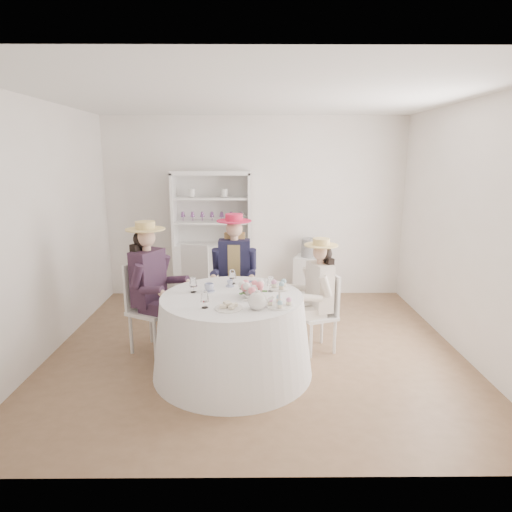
{
  "coord_description": "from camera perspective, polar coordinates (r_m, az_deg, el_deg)",
  "views": [
    {
      "loc": [
        -0.03,
        -4.47,
        2.12
      ],
      "look_at": [
        0.0,
        0.1,
        1.05
      ],
      "focal_mm": 30.0,
      "sensor_mm": 36.0,
      "label": 1
    }
  ],
  "objects": [
    {
      "name": "ground",
      "position": [
        4.95,
        0.01,
        -12.19
      ],
      "size": [
        4.5,
        4.5,
        0.0
      ],
      "primitive_type": "plane",
      "color": "brown",
      "rests_on": "ground"
    },
    {
      "name": "ceiling",
      "position": [
        4.51,
        0.01,
        20.56
      ],
      "size": [
        4.5,
        4.5,
        0.0
      ],
      "primitive_type": "plane",
      "rotation": [
        3.14,
        0.0,
        0.0
      ],
      "color": "white",
      "rests_on": "wall_back"
    },
    {
      "name": "wall_back",
      "position": [
        6.52,
        -0.12,
        6.38
      ],
      "size": [
        4.5,
        0.0,
        4.5
      ],
      "primitive_type": "plane",
      "rotation": [
        1.57,
        0.0,
        0.0
      ],
      "color": "silver",
      "rests_on": "ground"
    },
    {
      "name": "wall_front",
      "position": [
        2.59,
        0.34,
        -4.11
      ],
      "size": [
        4.5,
        0.0,
        4.5
      ],
      "primitive_type": "plane",
      "rotation": [
        -1.57,
        0.0,
        0.0
      ],
      "color": "silver",
      "rests_on": "ground"
    },
    {
      "name": "wall_left",
      "position": [
        5.05,
        -26.48,
        3.01
      ],
      "size": [
        0.0,
        4.5,
        4.5
      ],
      "primitive_type": "plane",
      "rotation": [
        1.57,
        0.0,
        1.57
      ],
      "color": "silver",
      "rests_on": "ground"
    },
    {
      "name": "wall_right",
      "position": [
        5.08,
        26.33,
        3.08
      ],
      "size": [
        0.0,
        4.5,
        4.5
      ],
      "primitive_type": "plane",
      "rotation": [
        1.57,
        0.0,
        -1.57
      ],
      "color": "silver",
      "rests_on": "ground"
    },
    {
      "name": "tea_table",
      "position": [
        4.32,
        -3.14,
        -10.36
      ],
      "size": [
        1.59,
        1.59,
        0.8
      ],
      "rotation": [
        0.0,
        0.0,
        -0.12
      ],
      "color": "white",
      "rests_on": "ground"
    },
    {
      "name": "hutch",
      "position": [
        6.43,
        -5.74,
        0.17
      ],
      "size": [
        1.14,
        0.43,
        1.92
      ],
      "rotation": [
        0.0,
        0.0,
        -0.01
      ],
      "color": "silver",
      "rests_on": "ground"
    },
    {
      "name": "side_table",
      "position": [
        6.53,
        7.15,
        -2.87
      ],
      "size": [
        0.54,
        0.54,
        0.65
      ],
      "primitive_type": "cube",
      "rotation": [
        0.0,
        0.0,
        -0.34
      ],
      "color": "silver",
      "rests_on": "ground"
    },
    {
      "name": "hatbox",
      "position": [
        6.42,
        7.26,
        1.1
      ],
      "size": [
        0.31,
        0.31,
        0.27
      ],
      "primitive_type": "cylinder",
      "rotation": [
        0.0,
        0.0,
        -0.16
      ],
      "color": "black",
      "rests_on": "side_table"
    },
    {
      "name": "guest_left",
      "position": [
        4.75,
        -13.92,
        -3.12
      ],
      "size": [
        0.62,
        0.56,
        1.46
      ],
      "rotation": [
        0.0,
        0.0,
        1.1
      ],
      "color": "silver",
      "rests_on": "ground"
    },
    {
      "name": "guest_mid",
      "position": [
        5.15,
        -2.89,
        -1.41
      ],
      "size": [
        0.53,
        0.55,
        1.46
      ],
      "rotation": [
        0.0,
        0.0,
        -0.02
      ],
      "color": "silver",
      "rests_on": "ground"
    },
    {
      "name": "guest_right",
      "position": [
        4.69,
        8.24,
        -4.36
      ],
      "size": [
        0.53,
        0.48,
        1.27
      ],
      "rotation": [
        0.0,
        0.0,
        -1.22
      ],
      "color": "silver",
      "rests_on": "ground"
    },
    {
      "name": "spare_chair",
      "position": [
        5.94,
        -7.73,
        -2.56
      ],
      "size": [
        0.48,
        0.48,
        0.97
      ],
      "rotation": [
        0.0,
        0.0,
        2.92
      ],
      "color": "silver",
      "rests_on": "ground"
    },
    {
      "name": "teacup_a",
      "position": [
        4.31,
        -6.26,
        -4.25
      ],
      "size": [
        0.12,
        0.12,
        0.08
      ],
      "primitive_type": "imported",
      "rotation": [
        0.0,
        0.0,
        -0.26
      ],
      "color": "white",
      "rests_on": "tea_table"
    },
    {
      "name": "teacup_b",
      "position": [
        4.46,
        -3.49,
        -3.7
      ],
      "size": [
        0.07,
        0.07,
        0.06
      ],
      "primitive_type": "imported",
      "rotation": [
        0.0,
        0.0,
        0.1
      ],
      "color": "white",
      "rests_on": "tea_table"
    },
    {
      "name": "teacup_c",
      "position": [
        4.36,
        -0.6,
        -3.99
      ],
      "size": [
        0.1,
        0.1,
        0.07
      ],
      "primitive_type": "imported",
      "rotation": [
        0.0,
        0.0,
        0.12
      ],
      "color": "white",
      "rests_on": "tea_table"
    },
    {
      "name": "flower_bowl",
      "position": [
        4.09,
        -0.46,
        -5.35
      ],
      "size": [
        0.22,
        0.22,
        0.05
      ],
      "primitive_type": "imported",
      "rotation": [
        0.0,
        0.0,
        0.12
      ],
      "color": "white",
      "rests_on": "tea_table"
    },
    {
      "name": "flower_arrangement",
      "position": [
        4.12,
        -0.51,
        -4.14
      ],
      "size": [
        0.2,
        0.2,
        0.07
      ],
      "rotation": [
        0.0,
        0.0,
        -0.3
      ],
      "color": "pink",
      "rests_on": "tea_table"
    },
    {
      "name": "table_teapot",
      "position": [
        3.8,
        0.21,
        -5.99
      ],
      "size": [
        0.23,
        0.17,
        0.18
      ],
      "rotation": [
        0.0,
        0.0,
        -0.4
      ],
      "color": "white",
      "rests_on": "tea_table"
    },
    {
      "name": "sandwich_plate",
      "position": [
        3.83,
        -3.66,
        -6.82
      ],
      "size": [
        0.25,
        0.25,
        0.06
      ],
      "rotation": [
        0.0,
        0.0,
        0.25
      ],
      "color": "white",
      "rests_on": "tea_table"
    },
    {
      "name": "cupcake_stand",
      "position": [
        3.87,
        3.16,
        -5.47
      ],
      "size": [
        0.25,
        0.25,
        0.24
      ],
      "rotation": [
        0.0,
        0.0,
        -0.03
      ],
      "color": "white",
      "rests_on": "tea_table"
    },
    {
      "name": "stemware_set",
      "position": [
        4.15,
        -3.22,
        -4.33
      ],
      "size": [
        0.85,
        0.82,
        0.15
      ],
      "color": "white",
      "rests_on": "tea_table"
    }
  ]
}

